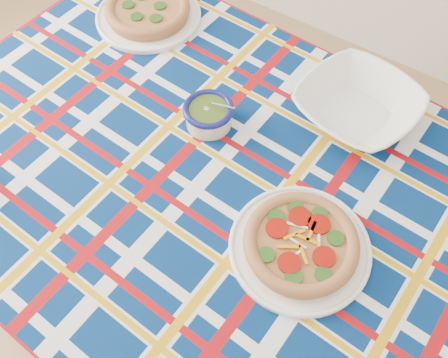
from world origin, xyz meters
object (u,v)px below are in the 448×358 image
Objects in this scene: main_focaccia_plate at (301,243)px; serving_bowl at (358,106)px; dining_table at (237,209)px; pesto_bowl at (209,113)px.

main_focaccia_plate is 0.44m from serving_bowl.
dining_table is 0.26m from pesto_bowl.
dining_table is 5.47× the size of main_focaccia_plate.
pesto_bowl reaches higher than dining_table.
dining_table is at bearing -37.65° from pesto_bowl.
dining_table is at bearing -108.90° from serving_bowl.
main_focaccia_plate is 1.07× the size of serving_bowl.
serving_bowl is (-0.07, 0.43, 0.01)m from main_focaccia_plate.
pesto_bowl reaches higher than serving_bowl.
main_focaccia_plate is (0.20, -0.05, 0.12)m from dining_table.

